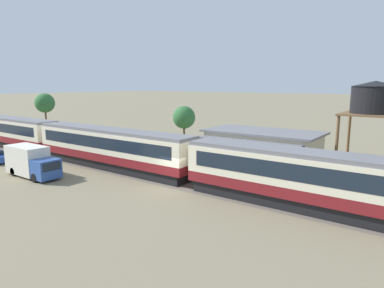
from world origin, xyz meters
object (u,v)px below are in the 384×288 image
object	(u,v)px
water_tower	(374,100)
yard_tree_1	(45,103)
passenger_train	(112,147)
delivery_truck_blue	(31,162)
yard_tree_0	(184,117)
station_building	(262,150)

from	to	relation	value
water_tower	yard_tree_1	xyz separation A→B (m)	(-55.65, 0.96, -2.11)
passenger_train	delivery_truck_blue	size ratio (longest dim) A/B	10.19
water_tower	delivery_truck_blue	size ratio (longest dim) A/B	1.43
water_tower	yard_tree_0	world-z (taller)	water_tower
station_building	yard_tree_0	xyz separation A→B (m)	(-14.78, 6.34, 1.92)
yard_tree_1	water_tower	bearing A→B (deg)	-0.98
passenger_train	delivery_truck_blue	bearing A→B (deg)	-119.34
delivery_truck_blue	water_tower	bearing A→B (deg)	36.74
passenger_train	water_tower	size ratio (longest dim) A/B	7.11
station_building	water_tower	distance (m)	11.07
passenger_train	station_building	distance (m)	15.19
delivery_truck_blue	passenger_train	bearing A→B (deg)	60.66
delivery_truck_blue	yard_tree_0	xyz separation A→B (m)	(1.27, 21.67, 2.50)
delivery_truck_blue	yard_tree_0	distance (m)	21.85
yard_tree_0	station_building	bearing A→B (deg)	-23.20
passenger_train	delivery_truck_blue	world-z (taller)	passenger_train
water_tower	delivery_truck_blue	distance (m)	32.01
yard_tree_0	yard_tree_1	size ratio (longest dim) A/B	0.81
yard_tree_1	passenger_train	bearing A→B (deg)	-21.27
station_building	water_tower	size ratio (longest dim) A/B	1.30
passenger_train	delivery_truck_blue	xyz separation A→B (m)	(-3.67, -6.53, -0.85)
passenger_train	station_building	world-z (taller)	passenger_train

